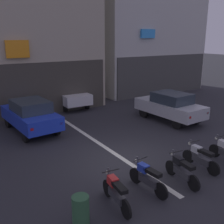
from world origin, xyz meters
TOP-DOWN VIEW (x-y plane):
  - ground_plane at (0.00, 0.00)m, footprint 120.00×120.00m
  - lane_centre_line at (0.00, 6.00)m, footprint 0.20×18.00m
  - building_far_right at (9.96, 12.76)m, footprint 9.63×8.18m
  - car_blue_crossing_near at (-2.11, 5.33)m, footprint 2.10×4.23m
  - car_silver_parked_kerbside at (5.13, 2.93)m, footprint 1.98×4.19m
  - car_white_down_street at (1.54, 9.16)m, footprint 1.82×4.13m
  - motorcycle_red_row_leftmost at (-1.90, -2.26)m, footprint 0.55×1.67m
  - motorcycle_blue_row_left_mid at (-0.63, -2.10)m, footprint 0.55×1.67m
  - motorcycle_black_row_centre at (0.65, -2.31)m, footprint 0.55×1.67m
  - motorcycle_silver_row_right_mid at (1.92, -1.99)m, footprint 0.55×1.67m
  - trash_bin at (-3.11, -2.50)m, footprint 0.44×0.44m

SIDE VIEW (x-z plane):
  - ground_plane at x=0.00m, z-range 0.00..0.00m
  - lane_centre_line at x=0.00m, z-range 0.00..0.01m
  - trash_bin at x=-3.11m, z-range 0.00..0.85m
  - motorcycle_red_row_leftmost at x=-1.90m, z-range -0.03..0.95m
  - motorcycle_blue_row_left_mid at x=-0.63m, z-range -0.03..0.95m
  - motorcycle_black_row_centre at x=0.65m, z-range -0.03..0.95m
  - motorcycle_silver_row_right_mid at x=1.92m, z-range -0.03..0.95m
  - car_blue_crossing_near at x=-2.11m, z-range 0.07..1.71m
  - car_silver_parked_kerbside at x=5.13m, z-range 0.07..1.71m
  - car_white_down_street at x=1.54m, z-range 0.07..1.71m
  - building_far_right at x=9.96m, z-range -0.01..11.50m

